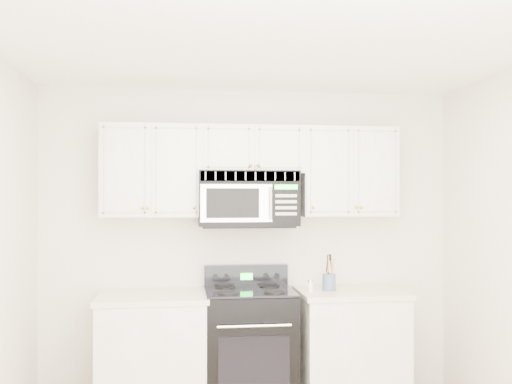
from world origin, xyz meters
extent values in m
cube|color=white|center=(0.00, 0.00, 2.60)|extent=(3.50, 3.50, 0.01)
cube|color=beige|center=(0.00, 1.75, 1.30)|extent=(3.50, 0.01, 2.60)
cube|color=beige|center=(0.00, -1.75, 1.30)|extent=(3.50, 0.01, 2.60)
cube|color=white|center=(-0.80, 1.44, 0.44)|extent=(0.82, 0.63, 0.88)
cube|color=beige|center=(-0.80, 1.44, 0.90)|extent=(0.86, 0.65, 0.04)
cube|color=white|center=(0.80, 1.44, 0.44)|extent=(0.82, 0.63, 0.88)
cube|color=beige|center=(0.80, 1.44, 0.90)|extent=(0.86, 0.65, 0.04)
cube|color=black|center=(-0.03, 1.45, 0.46)|extent=(0.71, 0.61, 0.92)
cube|color=black|center=(-0.03, 1.14, 0.45)|extent=(0.54, 0.01, 0.37)
cylinder|color=silver|center=(-0.03, 1.11, 0.72)|extent=(0.56, 0.02, 0.02)
cube|color=black|center=(-0.03, 1.45, 0.93)|extent=(0.71, 0.61, 0.02)
cube|color=black|center=(-0.03, 1.71, 1.01)|extent=(0.71, 0.08, 0.19)
cube|color=#18E531|center=(-0.03, 1.67, 1.01)|extent=(0.10, 0.00, 0.06)
cube|color=white|center=(-0.82, 1.58, 1.90)|extent=(0.80, 0.33, 0.75)
cube|color=white|center=(0.82, 1.58, 1.90)|extent=(0.80, 0.33, 0.75)
cube|color=white|center=(0.00, 1.58, 2.08)|extent=(0.84, 0.33, 0.39)
sphere|color=gold|center=(-0.84, 1.40, 1.60)|extent=(0.03, 0.03, 0.03)
sphere|color=gold|center=(-0.48, 1.40, 1.60)|extent=(0.03, 0.03, 0.03)
sphere|color=gold|center=(0.48, 1.40, 1.60)|extent=(0.03, 0.03, 0.03)
sphere|color=gold|center=(0.84, 1.40, 1.60)|extent=(0.03, 0.03, 0.03)
sphere|color=gold|center=(-0.03, 1.40, 1.94)|extent=(0.03, 0.03, 0.03)
sphere|color=gold|center=(0.03, 1.40, 1.94)|extent=(0.03, 0.03, 0.03)
cylinder|color=#A92008|center=(0.00, 1.40, 1.89)|extent=(0.01, 0.00, 0.10)
sphere|color=gold|center=(0.00, 1.40, 1.83)|extent=(0.03, 0.03, 0.03)
cube|color=black|center=(-0.04, 1.55, 1.67)|extent=(0.81, 0.40, 0.45)
cube|color=#BDB99A|center=(-0.04, 1.35, 1.85)|extent=(0.79, 0.01, 0.08)
cube|color=silver|center=(-0.15, 1.34, 1.64)|extent=(0.57, 0.01, 0.30)
cube|color=black|center=(-0.18, 1.34, 1.64)|extent=(0.42, 0.01, 0.23)
cube|color=black|center=(0.25, 1.34, 1.64)|extent=(0.22, 0.01, 0.30)
cube|color=#18E531|center=(0.25, 1.33, 1.76)|extent=(0.18, 0.00, 0.04)
cylinder|color=silver|center=(0.12, 1.31, 1.64)|extent=(0.02, 0.02, 0.26)
cylinder|color=#405276|center=(0.62, 1.44, 0.99)|extent=(0.11, 0.11, 0.14)
cylinder|color=#B37549|center=(0.65, 1.44, 1.06)|extent=(0.01, 0.01, 0.23)
cylinder|color=black|center=(0.61, 1.46, 1.07)|extent=(0.01, 0.01, 0.25)
cylinder|color=#B37549|center=(0.61, 1.41, 1.08)|extent=(0.01, 0.01, 0.27)
cylinder|color=black|center=(0.65, 1.44, 1.06)|extent=(0.01, 0.01, 0.23)
cylinder|color=#B37549|center=(0.60, 1.46, 1.07)|extent=(0.01, 0.01, 0.25)
cylinder|color=black|center=(0.61, 1.41, 1.08)|extent=(0.01, 0.01, 0.27)
cylinder|color=#B37549|center=(0.65, 1.44, 1.06)|extent=(0.01, 0.01, 0.23)
cylinder|color=white|center=(0.45, 1.37, 0.96)|extent=(0.04, 0.04, 0.08)
cylinder|color=silver|center=(0.45, 1.37, 1.01)|extent=(0.04, 0.04, 0.02)
cylinder|color=white|center=(0.64, 1.48, 0.96)|extent=(0.04, 0.04, 0.09)
cylinder|color=silver|center=(0.64, 1.48, 1.01)|extent=(0.04, 0.04, 0.02)
camera|label=1|loc=(-0.56, -3.12, 1.69)|focal=40.00mm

